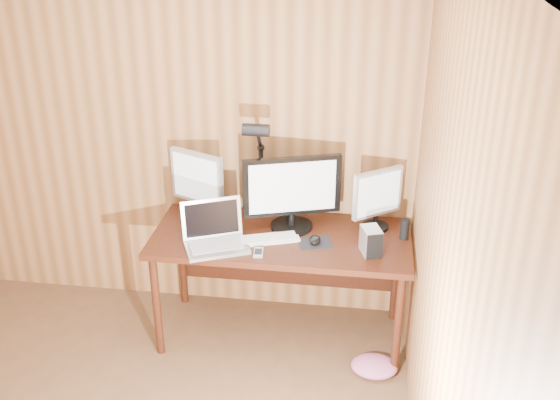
% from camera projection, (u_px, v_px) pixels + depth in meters
% --- Properties ---
extents(desk, '(1.60, 0.70, 0.75)m').
position_uv_depth(desk, '(283.00, 247.00, 4.18)').
color(desk, '#37160B').
rests_on(desk, floor).
extents(monitor_center, '(0.60, 0.27, 0.48)m').
position_uv_depth(monitor_center, '(292.00, 192.00, 4.05)').
color(monitor_center, black).
rests_on(monitor_center, desk).
extents(monitor_left, '(0.37, 0.20, 0.45)m').
position_uv_depth(monitor_left, '(197.00, 182.00, 4.20)').
color(monitor_left, black).
rests_on(monitor_left, desk).
extents(monitor_right, '(0.30, 0.23, 0.40)m').
position_uv_depth(monitor_right, '(377.00, 198.00, 4.06)').
color(monitor_right, black).
rests_on(monitor_right, desk).
extents(laptop, '(0.45, 0.41, 0.26)m').
position_uv_depth(laptop, '(214.00, 235.00, 3.94)').
color(laptop, silver).
rests_on(laptop, desk).
extents(keyboard, '(0.44, 0.26, 0.02)m').
position_uv_depth(keyboard, '(265.00, 239.00, 4.00)').
color(keyboard, white).
rests_on(keyboard, desk).
extents(mousepad, '(0.23, 0.21, 0.00)m').
position_uv_depth(mousepad, '(315.00, 243.00, 3.97)').
color(mousepad, black).
rests_on(mousepad, desk).
extents(mouse, '(0.12, 0.13, 0.04)m').
position_uv_depth(mouse, '(315.00, 240.00, 3.97)').
color(mouse, black).
rests_on(mouse, mousepad).
extents(hard_drive, '(0.14, 0.17, 0.16)m').
position_uv_depth(hard_drive, '(371.00, 241.00, 3.83)').
color(hard_drive, silver).
rests_on(hard_drive, desk).
extents(phone, '(0.07, 0.11, 0.02)m').
position_uv_depth(phone, '(258.00, 252.00, 3.86)').
color(phone, silver).
rests_on(phone, desk).
extents(speaker, '(0.05, 0.05, 0.13)m').
position_uv_depth(speaker, '(405.00, 229.00, 4.00)').
color(speaker, black).
rests_on(speaker, desk).
extents(desk_lamp, '(0.16, 0.23, 0.71)m').
position_uv_depth(desk_lamp, '(259.00, 155.00, 4.08)').
color(desk_lamp, black).
rests_on(desk_lamp, desk).
extents(fabric_pile, '(0.30, 0.26, 0.09)m').
position_uv_depth(fabric_pile, '(374.00, 366.00, 4.02)').
color(fabric_pile, '#BC5B85').
rests_on(fabric_pile, floor).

